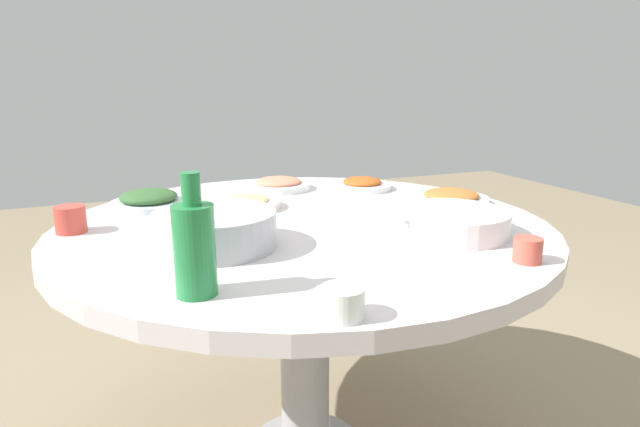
# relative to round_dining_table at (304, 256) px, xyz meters

# --- Properties ---
(round_dining_table) EXTENTS (1.35, 1.35, 0.76)m
(round_dining_table) POSITION_rel_round_dining_table_xyz_m (0.00, 0.00, 0.00)
(round_dining_table) COLOR #99999E
(round_dining_table) RESTS_ON ground
(rice_bowl) EXTENTS (0.29, 0.29, 0.10)m
(rice_bowl) POSITION_rel_round_dining_table_xyz_m (0.28, 0.14, 0.15)
(rice_bowl) COLOR #B2B5BA
(rice_bowl) RESTS_ON round_dining_table
(soup_bowl) EXTENTS (0.31, 0.29, 0.06)m
(soup_bowl) POSITION_rel_round_dining_table_xyz_m (-0.30, 0.26, 0.13)
(soup_bowl) COLOR white
(soup_bowl) RESTS_ON round_dining_table
(dish_shrimp) EXTENTS (0.23, 0.23, 0.04)m
(dish_shrimp) POSITION_rel_round_dining_table_xyz_m (-0.07, -0.45, 0.12)
(dish_shrimp) COLOR white
(dish_shrimp) RESTS_ON round_dining_table
(dish_greens) EXTENTS (0.23, 0.23, 0.05)m
(dish_greens) POSITION_rel_round_dining_table_xyz_m (0.38, -0.34, 0.13)
(dish_greens) COLOR silver
(dish_greens) RESTS_ON round_dining_table
(dish_stirfry) EXTENTS (0.21, 0.21, 0.04)m
(dish_stirfry) POSITION_rel_round_dining_table_xyz_m (-0.35, -0.33, 0.12)
(dish_stirfry) COLOR white
(dish_stirfry) RESTS_ON round_dining_table
(dish_noodles) EXTENTS (0.22, 0.22, 0.04)m
(dish_noodles) POSITION_rel_round_dining_table_xyz_m (0.11, -0.22, 0.12)
(dish_noodles) COLOR white
(dish_noodles) RESTS_ON round_dining_table
(dish_tofu_braise) EXTENTS (0.24, 0.24, 0.04)m
(dish_tofu_braise) POSITION_rel_round_dining_table_xyz_m (-0.51, -0.03, 0.12)
(dish_tofu_braise) COLOR silver
(dish_tofu_braise) RESTS_ON round_dining_table
(green_bottle) EXTENTS (0.08, 0.08, 0.23)m
(green_bottle) POSITION_rel_round_dining_table_xyz_m (0.37, 0.41, 0.20)
(green_bottle) COLOR #237E3F
(green_bottle) RESTS_ON round_dining_table
(tea_cup_near) EXTENTS (0.08, 0.08, 0.05)m
(tea_cup_near) POSITION_rel_round_dining_table_xyz_m (0.16, 0.60, 0.13)
(tea_cup_near) COLOR white
(tea_cup_near) RESTS_ON round_dining_table
(tea_cup_far) EXTENTS (0.08, 0.08, 0.07)m
(tea_cup_far) POSITION_rel_round_dining_table_xyz_m (0.59, -0.13, 0.14)
(tea_cup_far) COLOR #D04538
(tea_cup_far) RESTS_ON round_dining_table
(tea_cup_side) EXTENTS (0.06, 0.06, 0.05)m
(tea_cup_side) POSITION_rel_round_dining_table_xyz_m (-0.33, 0.50, 0.13)
(tea_cup_side) COLOR #CF5343
(tea_cup_side) RESTS_ON round_dining_table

